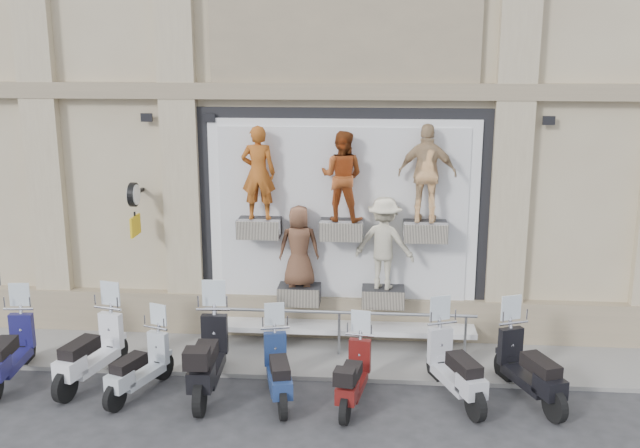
{
  "coord_description": "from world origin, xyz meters",
  "views": [
    {
      "loc": [
        0.67,
        -10.3,
        5.53
      ],
      "look_at": [
        -0.35,
        1.9,
        2.59
      ],
      "focal_mm": 40.0,
      "sensor_mm": 36.0,
      "label": 1
    }
  ],
  "objects_px": {
    "scooter_c": "(139,355)",
    "scooter_h": "(531,355)",
    "guard_rail": "(339,335)",
    "scooter_f": "(354,364)",
    "scooter_a": "(8,339)",
    "scooter_b": "(90,339)",
    "scooter_e": "(278,358)",
    "clock_sign_bracket": "(134,202)",
    "scooter_d": "(208,344)",
    "scooter_g": "(456,355)"
  },
  "relations": [
    {
      "from": "scooter_c",
      "to": "scooter_a",
      "type": "bearing_deg",
      "value": -166.36
    },
    {
      "from": "scooter_c",
      "to": "scooter_f",
      "type": "xyz_separation_m",
      "value": [
        3.54,
        -0.07,
        0.0
      ]
    },
    {
      "from": "guard_rail",
      "to": "scooter_g",
      "type": "height_order",
      "value": "scooter_g"
    },
    {
      "from": "scooter_d",
      "to": "scooter_h",
      "type": "bearing_deg",
      "value": -1.26
    },
    {
      "from": "clock_sign_bracket",
      "to": "scooter_d",
      "type": "xyz_separation_m",
      "value": [
        1.82,
        -2.03,
        -1.93
      ]
    },
    {
      "from": "guard_rail",
      "to": "scooter_e",
      "type": "bearing_deg",
      "value": -117.6
    },
    {
      "from": "scooter_h",
      "to": "guard_rail",
      "type": "bearing_deg",
      "value": 134.16
    },
    {
      "from": "scooter_e",
      "to": "scooter_h",
      "type": "height_order",
      "value": "scooter_h"
    },
    {
      "from": "scooter_d",
      "to": "scooter_g",
      "type": "bearing_deg",
      "value": -1.79
    },
    {
      "from": "scooter_h",
      "to": "scooter_a",
      "type": "bearing_deg",
      "value": 158.47
    },
    {
      "from": "scooter_b",
      "to": "scooter_h",
      "type": "distance_m",
      "value": 7.33
    },
    {
      "from": "scooter_f",
      "to": "scooter_b",
      "type": "bearing_deg",
      "value": -176.09
    },
    {
      "from": "clock_sign_bracket",
      "to": "scooter_b",
      "type": "height_order",
      "value": "clock_sign_bracket"
    },
    {
      "from": "scooter_d",
      "to": "scooter_g",
      "type": "distance_m",
      "value": 4.06
    },
    {
      "from": "clock_sign_bracket",
      "to": "scooter_d",
      "type": "bearing_deg",
      "value": -48.19
    },
    {
      "from": "scooter_e",
      "to": "scooter_d",
      "type": "bearing_deg",
      "value": 159.8
    },
    {
      "from": "scooter_d",
      "to": "scooter_f",
      "type": "height_order",
      "value": "scooter_d"
    },
    {
      "from": "scooter_b",
      "to": "scooter_d",
      "type": "xyz_separation_m",
      "value": [
        2.08,
        -0.2,
        0.06
      ]
    },
    {
      "from": "scooter_a",
      "to": "scooter_f",
      "type": "height_order",
      "value": "scooter_a"
    },
    {
      "from": "scooter_e",
      "to": "scooter_a",
      "type": "bearing_deg",
      "value": 163.5
    },
    {
      "from": "scooter_c",
      "to": "scooter_g",
      "type": "height_order",
      "value": "scooter_g"
    },
    {
      "from": "scooter_a",
      "to": "scooter_h",
      "type": "bearing_deg",
      "value": -5.35
    },
    {
      "from": "scooter_f",
      "to": "scooter_g",
      "type": "distance_m",
      "value": 1.67
    },
    {
      "from": "guard_rail",
      "to": "scooter_d",
      "type": "distance_m",
      "value": 2.64
    },
    {
      "from": "clock_sign_bracket",
      "to": "scooter_a",
      "type": "relative_size",
      "value": 0.52
    },
    {
      "from": "clock_sign_bracket",
      "to": "scooter_b",
      "type": "bearing_deg",
      "value": -98.16
    },
    {
      "from": "clock_sign_bracket",
      "to": "scooter_e",
      "type": "relative_size",
      "value": 0.57
    },
    {
      "from": "scooter_d",
      "to": "scooter_e",
      "type": "xyz_separation_m",
      "value": [
        1.19,
        -0.14,
        -0.14
      ]
    },
    {
      "from": "scooter_e",
      "to": "scooter_h",
      "type": "bearing_deg",
      "value": -9.33
    },
    {
      "from": "guard_rail",
      "to": "scooter_h",
      "type": "relative_size",
      "value": 2.58
    },
    {
      "from": "scooter_a",
      "to": "scooter_c",
      "type": "xyz_separation_m",
      "value": [
        2.36,
        -0.26,
        -0.09
      ]
    },
    {
      "from": "scooter_f",
      "to": "scooter_a",
      "type": "bearing_deg",
      "value": -173.9
    },
    {
      "from": "scooter_b",
      "to": "scooter_c",
      "type": "relative_size",
      "value": 1.16
    },
    {
      "from": "scooter_f",
      "to": "clock_sign_bracket",
      "type": "bearing_deg",
      "value": 161.21
    },
    {
      "from": "clock_sign_bracket",
      "to": "scooter_g",
      "type": "distance_m",
      "value": 6.51
    },
    {
      "from": "clock_sign_bracket",
      "to": "scooter_f",
      "type": "distance_m",
      "value": 5.23
    },
    {
      "from": "scooter_f",
      "to": "scooter_g",
      "type": "height_order",
      "value": "scooter_g"
    },
    {
      "from": "scooter_a",
      "to": "scooter_f",
      "type": "bearing_deg",
      "value": -8.86
    },
    {
      "from": "guard_rail",
      "to": "scooter_b",
      "type": "distance_m",
      "value": 4.4
    },
    {
      "from": "guard_rail",
      "to": "scooter_b",
      "type": "bearing_deg",
      "value": -161.83
    },
    {
      "from": "scooter_c",
      "to": "scooter_d",
      "type": "distance_m",
      "value": 1.15
    },
    {
      "from": "scooter_d",
      "to": "scooter_h",
      "type": "height_order",
      "value": "scooter_d"
    },
    {
      "from": "guard_rail",
      "to": "scooter_f",
      "type": "relative_size",
      "value": 2.92
    },
    {
      "from": "scooter_d",
      "to": "scooter_e",
      "type": "bearing_deg",
      "value": -9.67
    },
    {
      "from": "scooter_g",
      "to": "clock_sign_bracket",
      "type": "bearing_deg",
      "value": 140.57
    },
    {
      "from": "clock_sign_bracket",
      "to": "scooter_b",
      "type": "relative_size",
      "value": 0.51
    },
    {
      "from": "scooter_c",
      "to": "scooter_h",
      "type": "distance_m",
      "value": 6.38
    },
    {
      "from": "scooter_b",
      "to": "scooter_f",
      "type": "xyz_separation_m",
      "value": [
        4.5,
        -0.42,
        -0.11
      ]
    },
    {
      "from": "scooter_c",
      "to": "scooter_e",
      "type": "relative_size",
      "value": 0.96
    },
    {
      "from": "scooter_f",
      "to": "scooter_g",
      "type": "bearing_deg",
      "value": 19.8
    }
  ]
}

